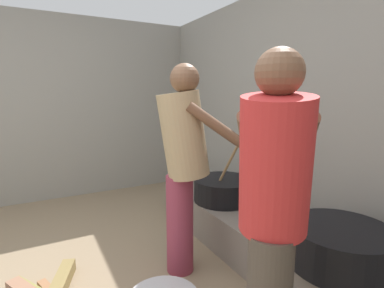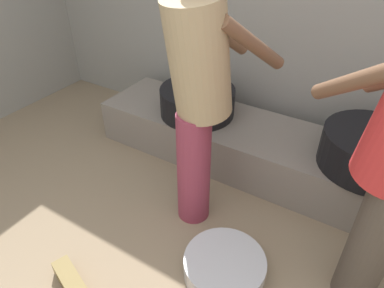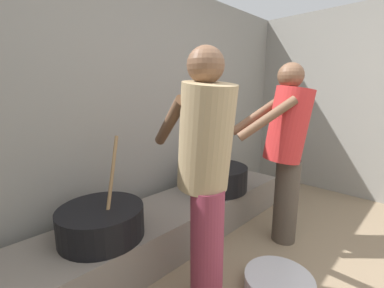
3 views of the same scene
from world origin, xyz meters
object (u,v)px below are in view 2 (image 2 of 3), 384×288
object	(u,v)px
cook_in_tan_shirt	(199,90)
metal_mixing_bowl	(224,266)
cooking_pot_main	(197,101)
cooking_pot_secondary	(371,151)

from	to	relation	value
cook_in_tan_shirt	metal_mixing_bowl	distance (m)	0.95
metal_mixing_bowl	cooking_pot_main	bearing A→B (deg)	128.17
cooking_pot_main	metal_mixing_bowl	world-z (taller)	cooking_pot_main
cooking_pot_secondary	metal_mixing_bowl	xyz separation A→B (m)	(-0.49, -0.92, -0.39)
cook_in_tan_shirt	cooking_pot_main	bearing A→B (deg)	121.32
metal_mixing_bowl	cooking_pot_secondary	bearing A→B (deg)	61.86
cooking_pot_secondary	cook_in_tan_shirt	bearing A→B (deg)	-145.39
cooking_pot_main	cook_in_tan_shirt	xyz separation A→B (m)	(0.36, -0.60, 0.44)
cooking_pot_main	cooking_pot_secondary	world-z (taller)	cooking_pot_main
cooking_pot_secondary	metal_mixing_bowl	bearing A→B (deg)	-118.14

